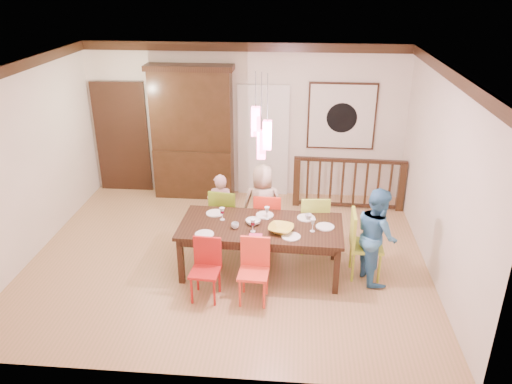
# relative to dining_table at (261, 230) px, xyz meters

# --- Properties ---
(floor) EXTENTS (6.00, 6.00, 0.00)m
(floor) POSITION_rel_dining_table_xyz_m (-0.53, 0.33, -0.67)
(floor) COLOR tan
(floor) RESTS_ON ground
(ceiling) EXTENTS (6.00, 6.00, 0.00)m
(ceiling) POSITION_rel_dining_table_xyz_m (-0.53, 0.33, 2.23)
(ceiling) COLOR white
(ceiling) RESTS_ON wall_back
(wall_back) EXTENTS (6.00, 0.00, 6.00)m
(wall_back) POSITION_rel_dining_table_xyz_m (-0.53, 2.83, 0.78)
(wall_back) COLOR beige
(wall_back) RESTS_ON floor
(wall_left) EXTENTS (0.00, 5.00, 5.00)m
(wall_left) POSITION_rel_dining_table_xyz_m (-3.53, 0.33, 0.78)
(wall_left) COLOR beige
(wall_left) RESTS_ON floor
(wall_right) EXTENTS (0.00, 5.00, 5.00)m
(wall_right) POSITION_rel_dining_table_xyz_m (2.47, 0.33, 0.78)
(wall_right) COLOR beige
(wall_right) RESTS_ON floor
(crown_molding) EXTENTS (6.00, 5.00, 0.16)m
(crown_molding) POSITION_rel_dining_table_xyz_m (-0.53, 0.33, 2.15)
(crown_molding) COLOR black
(crown_molding) RESTS_ON wall_back
(panel_door) EXTENTS (1.04, 0.07, 2.24)m
(panel_door) POSITION_rel_dining_table_xyz_m (-2.93, 2.78, 0.38)
(panel_door) COLOR black
(panel_door) RESTS_ON wall_back
(white_doorway) EXTENTS (0.97, 0.05, 2.22)m
(white_doorway) POSITION_rel_dining_table_xyz_m (-0.18, 2.80, 0.38)
(white_doorway) COLOR silver
(white_doorway) RESTS_ON wall_back
(painting) EXTENTS (1.25, 0.06, 1.25)m
(painting) POSITION_rel_dining_table_xyz_m (1.27, 2.79, 0.93)
(painting) COLOR black
(painting) RESTS_ON wall_back
(pendant_cluster) EXTENTS (0.27, 0.21, 1.14)m
(pendant_cluster) POSITION_rel_dining_table_xyz_m (0.00, -0.00, 1.43)
(pendant_cluster) COLOR #F5497F
(pendant_cluster) RESTS_ON ceiling
(dining_table) EXTENTS (2.34, 1.12, 0.75)m
(dining_table) POSITION_rel_dining_table_xyz_m (0.00, 0.00, 0.00)
(dining_table) COLOR black
(dining_table) RESTS_ON floor
(chair_far_left) EXTENTS (0.48, 0.48, 0.95)m
(chair_far_left) POSITION_rel_dining_table_xyz_m (-0.63, 0.82, -0.13)
(chair_far_left) COLOR olive
(chair_far_left) RESTS_ON floor
(chair_far_mid) EXTENTS (0.43, 0.43, 0.93)m
(chair_far_mid) POSITION_rel_dining_table_xyz_m (0.06, 0.75, -0.14)
(chair_far_mid) COLOR red
(chair_far_mid) RESTS_ON floor
(chair_far_right) EXTENTS (0.47, 0.47, 0.96)m
(chair_far_right) POSITION_rel_dining_table_xyz_m (0.76, 0.67, -0.12)
(chair_far_right) COLOR #A4C039
(chair_far_right) RESTS_ON floor
(chair_near_left) EXTENTS (0.40, 0.40, 0.84)m
(chair_near_left) POSITION_rel_dining_table_xyz_m (-0.68, -0.74, -0.19)
(chair_near_left) COLOR #B11C19
(chair_near_left) RESTS_ON floor
(chair_near_mid) EXTENTS (0.41, 0.41, 0.87)m
(chair_near_mid) POSITION_rel_dining_table_xyz_m (-0.04, -0.74, -0.18)
(chair_near_mid) COLOR #EB3F2B
(chair_near_mid) RESTS_ON floor
(chair_end_right) EXTENTS (0.46, 0.46, 1.00)m
(chair_end_right) POSITION_rel_dining_table_xyz_m (1.50, 0.00, -0.10)
(chair_end_right) COLOR #B8D036
(chair_end_right) RESTS_ON floor
(china_hutch) EXTENTS (1.60, 0.46, 2.53)m
(china_hutch) POSITION_rel_dining_table_xyz_m (-1.50, 2.63, 0.59)
(china_hutch) COLOR black
(china_hutch) RESTS_ON floor
(balustrade) EXTENTS (2.02, 0.15, 0.96)m
(balustrade) POSITION_rel_dining_table_xyz_m (1.44, 2.28, -0.17)
(balustrade) COLOR black
(balustrade) RESTS_ON floor
(person_far_left) EXTENTS (0.44, 0.30, 1.16)m
(person_far_left) POSITION_rel_dining_table_xyz_m (-0.71, 0.84, -0.09)
(person_far_left) COLOR #DCA7AE
(person_far_left) RESTS_ON floor
(person_far_mid) EXTENTS (0.68, 0.47, 1.33)m
(person_far_mid) POSITION_rel_dining_table_xyz_m (-0.04, 0.85, -0.01)
(person_far_mid) COLOR #BBA68D
(person_far_mid) RESTS_ON floor
(person_end_right) EXTENTS (0.68, 0.79, 1.39)m
(person_end_right) POSITION_rel_dining_table_xyz_m (1.61, -0.06, 0.02)
(person_end_right) COLOR teal
(person_end_right) RESTS_ON floor
(serving_bowl) EXTENTS (0.41, 0.41, 0.08)m
(serving_bowl) POSITION_rel_dining_table_xyz_m (0.29, -0.17, 0.12)
(serving_bowl) COLOR gold
(serving_bowl) RESTS_ON dining_table
(small_bowl) EXTENTS (0.26, 0.26, 0.07)m
(small_bowl) POSITION_rel_dining_table_xyz_m (-0.11, 0.02, 0.11)
(small_bowl) COLOR white
(small_bowl) RESTS_ON dining_table
(cup_left) EXTENTS (0.14, 0.14, 0.09)m
(cup_left) POSITION_rel_dining_table_xyz_m (-0.35, -0.13, 0.12)
(cup_left) COLOR silver
(cup_left) RESTS_ON dining_table
(cup_right) EXTENTS (0.13, 0.13, 0.10)m
(cup_right) POSITION_rel_dining_table_xyz_m (0.67, 0.20, 0.12)
(cup_right) COLOR silver
(cup_right) RESTS_ON dining_table
(plate_far_left) EXTENTS (0.26, 0.26, 0.01)m
(plate_far_left) POSITION_rel_dining_table_xyz_m (-0.71, 0.30, 0.08)
(plate_far_left) COLOR white
(plate_far_left) RESTS_ON dining_table
(plate_far_mid) EXTENTS (0.26, 0.26, 0.01)m
(plate_far_mid) POSITION_rel_dining_table_xyz_m (0.03, 0.31, 0.08)
(plate_far_mid) COLOR white
(plate_far_mid) RESTS_ON dining_table
(plate_far_right) EXTENTS (0.26, 0.26, 0.01)m
(plate_far_right) POSITION_rel_dining_table_xyz_m (0.64, 0.27, 0.08)
(plate_far_right) COLOR white
(plate_far_right) RESTS_ON dining_table
(plate_near_left) EXTENTS (0.26, 0.26, 0.01)m
(plate_near_left) POSITION_rel_dining_table_xyz_m (-0.75, -0.35, 0.08)
(plate_near_left) COLOR white
(plate_near_left) RESTS_ON dining_table
(plate_near_mid) EXTENTS (0.26, 0.26, 0.01)m
(plate_near_mid) POSITION_rel_dining_table_xyz_m (0.43, -0.31, 0.08)
(plate_near_mid) COLOR white
(plate_near_mid) RESTS_ON dining_table
(plate_end_right) EXTENTS (0.26, 0.26, 0.01)m
(plate_end_right) POSITION_rel_dining_table_xyz_m (0.90, 0.01, 0.08)
(plate_end_right) COLOR white
(plate_end_right) RESTS_ON dining_table
(wine_glass_a) EXTENTS (0.08, 0.08, 0.19)m
(wine_glass_a) POSITION_rel_dining_table_xyz_m (-0.57, 0.12, 0.17)
(wine_glass_a) COLOR #590C19
(wine_glass_a) RESTS_ON dining_table
(wine_glass_b) EXTENTS (0.08, 0.08, 0.19)m
(wine_glass_b) POSITION_rel_dining_table_xyz_m (0.07, 0.20, 0.17)
(wine_glass_b) COLOR silver
(wine_glass_b) RESTS_ON dining_table
(wine_glass_c) EXTENTS (0.08, 0.08, 0.19)m
(wine_glass_c) POSITION_rel_dining_table_xyz_m (-0.10, -0.20, 0.17)
(wine_glass_c) COLOR #590C19
(wine_glass_c) RESTS_ON dining_table
(wine_glass_d) EXTENTS (0.08, 0.08, 0.19)m
(wine_glass_d) POSITION_rel_dining_table_xyz_m (0.72, -0.12, 0.17)
(wine_glass_d) COLOR silver
(wine_glass_d) RESTS_ON dining_table
(napkin) EXTENTS (0.18, 0.14, 0.01)m
(napkin) POSITION_rel_dining_table_xyz_m (-0.05, -0.35, 0.08)
(napkin) COLOR #D83359
(napkin) RESTS_ON dining_table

